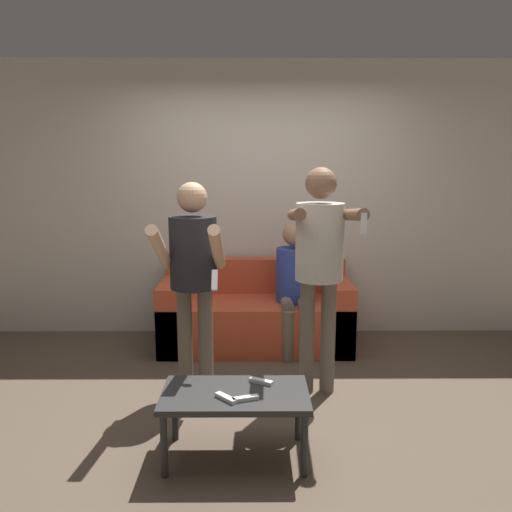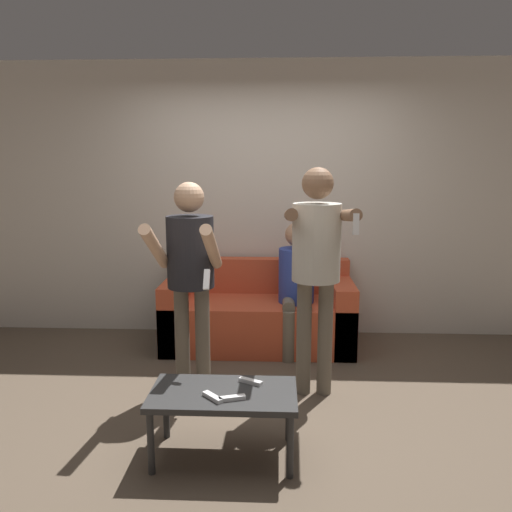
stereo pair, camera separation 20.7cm
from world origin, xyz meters
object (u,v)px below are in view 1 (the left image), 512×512
(person_standing_left, at_px, (193,265))
(person_seated, at_px, (294,280))
(person_standing_right, at_px, (320,253))
(couch, at_px, (256,316))
(remote_mid, at_px, (226,398))
(remote_near, at_px, (245,399))
(remote_far, at_px, (261,381))
(coffee_table, at_px, (235,400))

(person_standing_left, height_order, person_seated, person_standing_left)
(person_standing_left, height_order, person_standing_right, person_standing_right)
(couch, height_order, person_standing_left, person_standing_left)
(person_standing_right, xyz_separation_m, remote_mid, (-0.63, -0.95, -0.65))
(couch, height_order, remote_near, couch)
(couch, xyz_separation_m, person_standing_left, (-0.46, -1.03, 0.70))
(person_standing_right, relative_size, remote_mid, 12.71)
(couch, relative_size, remote_far, 11.77)
(coffee_table, xyz_separation_m, remote_far, (0.15, 0.12, 0.06))
(couch, bearing_deg, person_seated, -21.42)
(person_seated, bearing_deg, remote_mid, -106.09)
(person_standing_left, xyz_separation_m, remote_mid, (0.28, -0.94, -0.57))
(remote_mid, bearing_deg, remote_far, 47.17)
(remote_near, bearing_deg, couch, 88.05)
(person_standing_left, xyz_separation_m, coffee_table, (0.33, -0.84, -0.63))
(couch, relative_size, person_standing_left, 1.11)
(coffee_table, xyz_separation_m, remote_mid, (-0.05, -0.10, 0.06))
(remote_far, bearing_deg, person_standing_left, 123.39)
(couch, distance_m, person_standing_left, 1.33)
(person_standing_right, relative_size, coffee_table, 1.98)
(couch, bearing_deg, person_standing_right, -65.98)
(person_standing_right, bearing_deg, person_standing_left, -179.78)
(person_standing_right, relative_size, remote_far, 11.32)
(coffee_table, height_order, remote_near, remote_near)
(person_standing_right, bearing_deg, person_seated, 96.75)
(person_seated, bearing_deg, person_standing_left, -132.22)
(person_standing_right, height_order, coffee_table, person_standing_right)
(remote_near, bearing_deg, remote_far, 67.99)
(person_standing_left, height_order, remote_far, person_standing_left)
(person_standing_left, xyz_separation_m, remote_far, (0.48, -0.73, -0.57))
(person_standing_right, bearing_deg, remote_near, -118.81)
(remote_near, bearing_deg, person_standing_left, 112.27)
(remote_near, bearing_deg, coffee_table, 119.45)
(coffee_table, relative_size, remote_near, 5.53)
(remote_near, bearing_deg, remote_mid, 176.05)
(couch, xyz_separation_m, remote_mid, (-0.18, -1.97, 0.13))
(person_standing_left, distance_m, remote_far, 1.04)
(couch, relative_size, remote_near, 11.42)
(person_standing_right, bearing_deg, couch, 114.02)
(person_standing_left, distance_m, remote_mid, 1.14)
(person_standing_right, distance_m, coffee_table, 1.25)
(person_seated, distance_m, coffee_table, 1.83)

